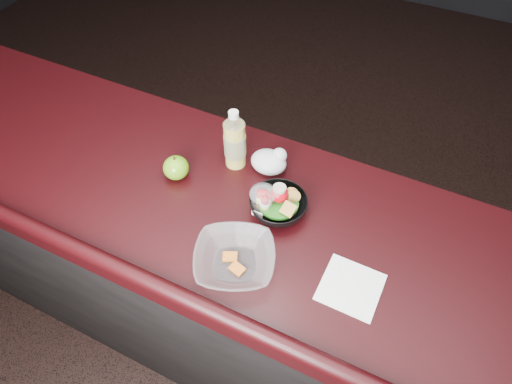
# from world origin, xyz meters

# --- Properties ---
(counter) EXTENTS (4.06, 0.71, 1.02)m
(counter) POSITION_xyz_m (0.00, 0.30, 0.51)
(counter) COLOR black
(counter) RESTS_ON ground
(lemonade_bottle) EXTENTS (0.07, 0.07, 0.22)m
(lemonade_bottle) POSITION_xyz_m (-0.09, 0.47, 1.11)
(lemonade_bottle) COLOR gold
(lemonade_bottle) RESTS_ON counter
(fruit_cup) EXTENTS (0.08, 0.08, 0.12)m
(fruit_cup) POSITION_xyz_m (0.09, 0.31, 1.08)
(fruit_cup) COLOR white
(fruit_cup) RESTS_ON counter
(green_apple) EXTENTS (0.09, 0.09, 0.09)m
(green_apple) POSITION_xyz_m (-0.24, 0.33, 1.06)
(green_apple) COLOR #4A820F
(green_apple) RESTS_ON counter
(plastic_bag) EXTENTS (0.12, 0.10, 0.09)m
(plastic_bag) POSITION_xyz_m (0.03, 0.49, 1.06)
(plastic_bag) COLOR silver
(plastic_bag) RESTS_ON counter
(snack_bowl) EXTENTS (0.18, 0.18, 0.10)m
(snack_bowl) POSITION_xyz_m (0.13, 0.34, 1.05)
(snack_bowl) COLOR black
(snack_bowl) RESTS_ON counter
(takeout_bowl) EXTENTS (0.30, 0.30, 0.06)m
(takeout_bowl) POSITION_xyz_m (0.10, 0.11, 1.05)
(takeout_bowl) COLOR silver
(takeout_bowl) RESTS_ON counter
(paper_napkin) EXTENTS (0.16, 0.16, 0.00)m
(paper_napkin) POSITION_xyz_m (0.41, 0.18, 1.02)
(paper_napkin) COLOR white
(paper_napkin) RESTS_ON counter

